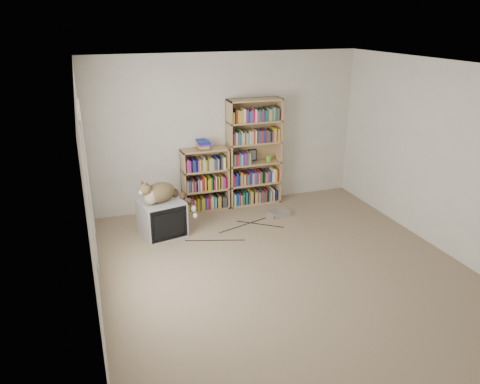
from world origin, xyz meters
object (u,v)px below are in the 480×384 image
object	(u,v)px
crt_tv	(162,218)
cat	(164,195)
bookcase_tall	(254,155)
dvd_player	(279,213)
bookcase_short	(205,181)

from	to	relation	value
crt_tv	cat	xyz separation A→B (m)	(0.06, -0.02, 0.36)
cat	bookcase_tall	world-z (taller)	bookcase_tall
dvd_player	bookcase_tall	bearing A→B (deg)	97.51
dvd_player	bookcase_short	bearing A→B (deg)	138.24
crt_tv	dvd_player	xyz separation A→B (m)	(1.90, 0.07, -0.22)
cat	dvd_player	xyz separation A→B (m)	(1.85, 0.09, -0.58)
crt_tv	bookcase_tall	size ratio (longest dim) A/B	0.39
crt_tv	cat	world-z (taller)	cat
bookcase_tall	dvd_player	distance (m)	1.08
crt_tv	dvd_player	size ratio (longest dim) A/B	2.21
crt_tv	bookcase_short	distance (m)	1.16
crt_tv	dvd_player	world-z (taller)	crt_tv
bookcase_short	dvd_player	distance (m)	1.32
bookcase_short	dvd_player	world-z (taller)	bookcase_short
bookcase_tall	dvd_player	xyz separation A→B (m)	(0.20, -0.68, -0.81)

